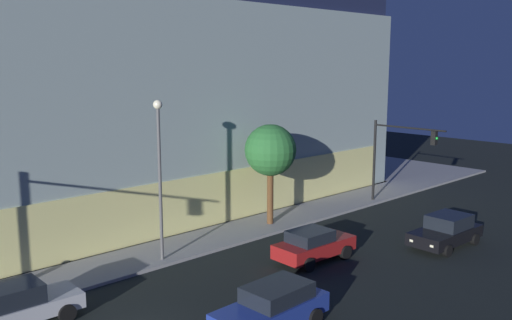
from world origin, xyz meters
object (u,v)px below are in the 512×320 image
at_px(traffic_light_far_corner, 397,148).
at_px(car_red, 313,245).
at_px(car_silver, 21,304).
at_px(car_black, 446,231).
at_px(modern_building, 110,84).
at_px(car_blue, 272,307).
at_px(sidewalk_tree, 270,151).
at_px(street_lamp_sidewalk, 159,161).

distance_m(traffic_light_far_corner, car_red, 13.03).
distance_m(car_silver, car_black, 21.11).
bearing_deg(modern_building, car_blue, -107.07).
height_order(traffic_light_far_corner, car_black, traffic_light_far_corner).
xyz_separation_m(car_silver, car_red, (13.17, -2.96, 0.00)).
xyz_separation_m(car_silver, car_black, (20.14, -6.33, 0.01)).
relative_size(traffic_light_far_corner, car_black, 1.23).
height_order(sidewalk_tree, car_blue, sidewalk_tree).
distance_m(modern_building, street_lamp_sidewalk, 18.85).
relative_size(modern_building, car_black, 7.31).
height_order(street_lamp_sidewalk, sidewalk_tree, street_lamp_sidewalk).
bearing_deg(car_red, car_black, -25.81).
height_order(car_red, car_black, car_black).
bearing_deg(car_red, street_lamp_sidewalk, 138.34).
bearing_deg(street_lamp_sidewalk, car_black, -33.60).
bearing_deg(modern_building, car_red, -93.56).
relative_size(traffic_light_far_corner, car_silver, 1.38).
bearing_deg(traffic_light_far_corner, car_red, -165.40).
bearing_deg(car_silver, street_lamp_sidewalk, 14.93).
bearing_deg(sidewalk_tree, car_red, -115.00).
height_order(street_lamp_sidewalk, car_silver, street_lamp_sidewalk).
bearing_deg(street_lamp_sidewalk, traffic_light_far_corner, -5.76).
distance_m(traffic_light_far_corner, sidewalk_tree, 9.88).
bearing_deg(sidewalk_tree, car_blue, -134.36).
distance_m(traffic_light_far_corner, car_blue, 20.28).
bearing_deg(car_silver, car_red, -12.65).
bearing_deg(modern_building, car_black, -77.69).
xyz_separation_m(modern_building, sidewalk_tree, (1.31, -16.46, -3.52)).
distance_m(street_lamp_sidewalk, car_silver, 8.93).
distance_m(sidewalk_tree, car_red, 7.40).
height_order(modern_building, car_black, modern_building).
height_order(street_lamp_sidewalk, car_black, street_lamp_sidewalk).
relative_size(sidewalk_tree, car_silver, 1.46).
bearing_deg(car_blue, sidewalk_tree, 45.64).
distance_m(car_silver, car_blue, 9.37).
height_order(street_lamp_sidewalk, car_blue, street_lamp_sidewalk).
height_order(traffic_light_far_corner, car_silver, traffic_light_far_corner).
height_order(traffic_light_far_corner, car_blue, traffic_light_far_corner).
relative_size(car_silver, car_blue, 0.89).
distance_m(car_silver, car_red, 13.50).
bearing_deg(car_blue, street_lamp_sidewalk, 83.48).
relative_size(sidewalk_tree, car_blue, 1.31).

